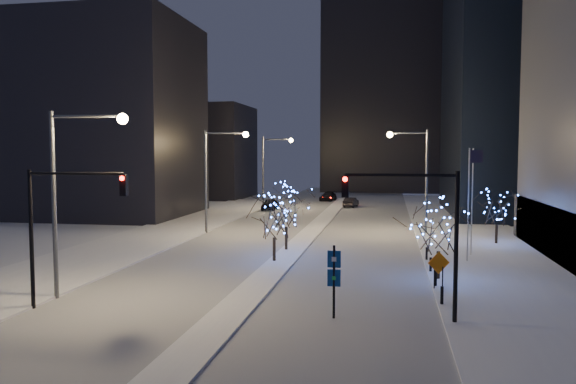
% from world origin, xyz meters
% --- Properties ---
extents(ground, '(160.00, 160.00, 0.00)m').
position_xyz_m(ground, '(0.00, 0.00, 0.00)').
color(ground, white).
rests_on(ground, ground).
extents(road, '(20.00, 130.00, 0.02)m').
position_xyz_m(road, '(0.00, 35.00, 0.01)').
color(road, '#A1A6AF').
rests_on(road, ground).
extents(median, '(2.00, 80.00, 0.15)m').
position_xyz_m(median, '(0.00, 30.00, 0.07)').
color(median, white).
rests_on(median, ground).
extents(east_sidewalk, '(10.00, 90.00, 0.15)m').
position_xyz_m(east_sidewalk, '(15.00, 20.00, 0.07)').
color(east_sidewalk, white).
rests_on(east_sidewalk, ground).
extents(west_sidewalk, '(8.00, 90.00, 0.15)m').
position_xyz_m(west_sidewalk, '(-14.00, 20.00, 0.07)').
color(west_sidewalk, white).
rests_on(west_sidewalk, ground).
extents(filler_west_near, '(22.00, 18.00, 24.00)m').
position_xyz_m(filler_west_near, '(-28.00, 40.00, 12.00)').
color(filler_west_near, black).
rests_on(filler_west_near, ground).
extents(filler_west_far, '(18.00, 16.00, 16.00)m').
position_xyz_m(filler_west_far, '(-26.00, 70.00, 8.00)').
color(filler_west_far, black).
rests_on(filler_west_far, ground).
extents(horizon_block, '(24.00, 14.00, 42.00)m').
position_xyz_m(horizon_block, '(6.00, 92.00, 21.00)').
color(horizon_block, black).
rests_on(horizon_block, ground).
extents(street_lamp_w_near, '(4.40, 0.56, 10.00)m').
position_xyz_m(street_lamp_w_near, '(-8.94, 2.00, 6.50)').
color(street_lamp_w_near, '#595E66').
rests_on(street_lamp_w_near, ground).
extents(street_lamp_w_mid, '(4.40, 0.56, 10.00)m').
position_xyz_m(street_lamp_w_mid, '(-8.94, 27.00, 6.50)').
color(street_lamp_w_mid, '#595E66').
rests_on(street_lamp_w_mid, ground).
extents(street_lamp_w_far, '(4.40, 0.56, 10.00)m').
position_xyz_m(street_lamp_w_far, '(-8.94, 52.00, 6.50)').
color(street_lamp_w_far, '#595E66').
rests_on(street_lamp_w_far, ground).
extents(street_lamp_east, '(3.90, 0.56, 10.00)m').
position_xyz_m(street_lamp_east, '(10.08, 30.00, 6.45)').
color(street_lamp_east, '#595E66').
rests_on(street_lamp_east, ground).
extents(traffic_signal_west, '(5.26, 0.43, 7.00)m').
position_xyz_m(traffic_signal_west, '(-8.44, -0.00, 4.76)').
color(traffic_signal_west, black).
rests_on(traffic_signal_west, ground).
extents(traffic_signal_east, '(5.26, 0.43, 7.00)m').
position_xyz_m(traffic_signal_east, '(8.94, 1.00, 4.76)').
color(traffic_signal_east, black).
rests_on(traffic_signal_east, ground).
extents(flagpoles, '(1.35, 2.60, 8.00)m').
position_xyz_m(flagpoles, '(13.37, 17.25, 4.80)').
color(flagpoles, silver).
rests_on(flagpoles, east_sidewalk).
extents(bollards, '(0.16, 12.16, 0.90)m').
position_xyz_m(bollards, '(10.20, 10.00, 0.60)').
color(bollards, black).
rests_on(bollards, east_sidewalk).
extents(car_near, '(1.88, 4.63, 1.57)m').
position_xyz_m(car_near, '(-8.50, 49.70, 0.79)').
color(car_near, black).
rests_on(car_near, ground).
extents(car_mid, '(2.12, 4.35, 1.37)m').
position_xyz_m(car_mid, '(2.09, 55.94, 0.69)').
color(car_mid, black).
rests_on(car_mid, ground).
extents(car_far, '(2.70, 5.14, 1.42)m').
position_xyz_m(car_far, '(-2.27, 65.73, 0.71)').
color(car_far, black).
rests_on(car_far, ground).
extents(holiday_tree_median_near, '(3.91, 3.91, 4.84)m').
position_xyz_m(holiday_tree_median_near, '(-0.50, 13.73, 3.25)').
color(holiday_tree_median_near, black).
rests_on(holiday_tree_median_near, median).
extents(holiday_tree_median_far, '(4.23, 4.23, 5.29)m').
position_xyz_m(holiday_tree_median_far, '(-0.50, 18.46, 3.54)').
color(holiday_tree_median_far, black).
rests_on(holiday_tree_median_far, median).
extents(holiday_tree_plaza_near, '(4.38, 4.38, 4.86)m').
position_xyz_m(holiday_tree_plaza_near, '(10.50, 9.95, 3.27)').
color(holiday_tree_plaza_near, black).
rests_on(holiday_tree_plaza_near, east_sidewalk).
extents(holiday_tree_plaza_far, '(4.14, 4.14, 4.46)m').
position_xyz_m(holiday_tree_plaza_far, '(16.50, 24.67, 3.02)').
color(holiday_tree_plaza_far, black).
rests_on(holiday_tree_plaza_far, east_sidewalk).
extents(wayfinding_sign, '(0.62, 0.12, 3.49)m').
position_xyz_m(wayfinding_sign, '(5.00, 1.00, 2.14)').
color(wayfinding_sign, black).
rests_on(wayfinding_sign, ground).
extents(construction_sign, '(1.23, 0.44, 2.11)m').
position_xyz_m(construction_sign, '(10.30, 7.32, 1.42)').
color(construction_sign, black).
rests_on(construction_sign, east_sidewalk).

